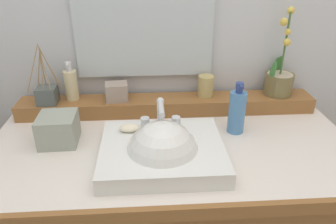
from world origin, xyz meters
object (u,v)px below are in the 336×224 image
at_px(trinket_box, 117,92).
at_px(tumbler_cup, 206,86).
at_px(sink_basin, 163,154).
at_px(potted_plant, 279,79).
at_px(reed_diffuser, 47,94).
at_px(lotion_bottle, 237,111).
at_px(tissue_box, 58,129).
at_px(soap_dispenser, 71,84).
at_px(soap_bar, 129,128).

bearing_deg(trinket_box, tumbler_cup, -2.88).
bearing_deg(sink_basin, tumbler_cup, 61.22).
bearing_deg(tumbler_cup, potted_plant, 0.41).
distance_m(reed_diffuser, lotion_bottle, 0.75).
xyz_separation_m(potted_plant, lotion_bottle, (-0.23, -0.20, -0.05)).
bearing_deg(potted_plant, sink_basin, -144.35).
bearing_deg(potted_plant, reed_diffuser, -178.21).
bearing_deg(tissue_box, soap_dispenser, 88.07).
distance_m(reed_diffuser, tissue_box, 0.22).
height_order(lotion_bottle, tissue_box, lotion_bottle).
bearing_deg(sink_basin, tissue_box, 159.04).
height_order(soap_bar, trinket_box, trinket_box).
bearing_deg(tumbler_cup, soap_dispenser, 179.49).
xyz_separation_m(reed_diffuser, lotion_bottle, (0.73, -0.17, -0.02)).
bearing_deg(soap_bar, potted_plant, 23.00).
xyz_separation_m(soap_dispenser, trinket_box, (0.19, -0.02, -0.03)).
height_order(potted_plant, tumbler_cup, potted_plant).
distance_m(tumbler_cup, trinket_box, 0.37).
xyz_separation_m(sink_basin, potted_plant, (0.52, 0.37, 0.11)).
xyz_separation_m(sink_basin, soap_dispenser, (-0.36, 0.37, 0.11)).
distance_m(potted_plant, trinket_box, 0.69).
height_order(potted_plant, trinket_box, potted_plant).
height_order(soap_dispenser, lotion_bottle, soap_dispenser).
xyz_separation_m(reed_diffuser, trinket_box, (0.28, 0.01, -0.00)).
bearing_deg(reed_diffuser, lotion_bottle, -12.91).
relative_size(trinket_box, tissue_box, 0.68).
bearing_deg(soap_bar, lotion_bottle, 9.67).
distance_m(soap_bar, tissue_box, 0.26).
height_order(potted_plant, tissue_box, potted_plant).
bearing_deg(tumbler_cup, soap_bar, -139.84).
relative_size(soap_bar, tissue_box, 0.54).
relative_size(tumbler_cup, tissue_box, 0.69).
bearing_deg(reed_diffuser, tumbler_cup, 2.46).
distance_m(soap_bar, potted_plant, 0.68).
bearing_deg(tissue_box, reed_diffuser, 112.56).
distance_m(sink_basin, tumbler_cup, 0.43).
relative_size(reed_diffuser, trinket_box, 2.77).
bearing_deg(soap_dispenser, tumbler_cup, -0.51).
distance_m(sink_basin, soap_dispenser, 0.53).
distance_m(reed_diffuser, trinket_box, 0.28).
bearing_deg(tissue_box, tumbler_cup, 22.03).
relative_size(potted_plant, trinket_box, 4.06).
xyz_separation_m(soap_bar, trinket_box, (-0.06, 0.24, 0.03)).
relative_size(soap_bar, soap_dispenser, 0.44).
bearing_deg(trinket_box, sink_basin, -69.80).
bearing_deg(tumbler_cup, reed_diffuser, -177.54).
height_order(soap_bar, reed_diffuser, reed_diffuser).
bearing_deg(tissue_box, soap_bar, -7.84).
bearing_deg(reed_diffuser, trinket_box, 1.87).
xyz_separation_m(sink_basin, tissue_box, (-0.36, 0.14, 0.03)).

